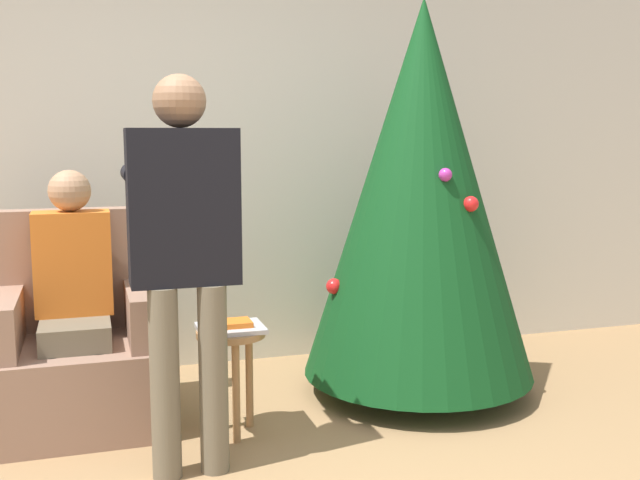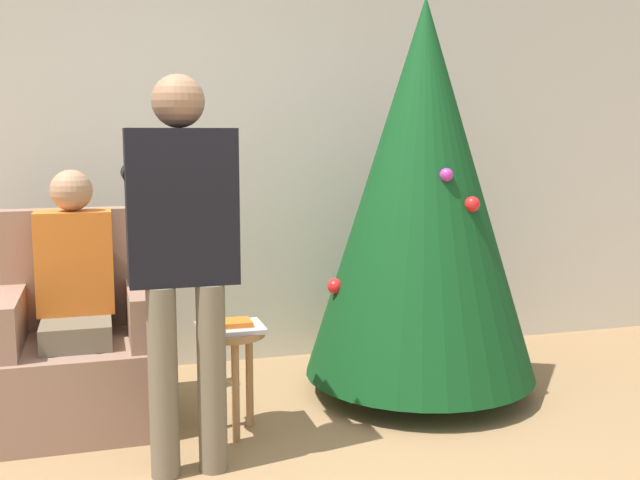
# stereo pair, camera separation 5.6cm
# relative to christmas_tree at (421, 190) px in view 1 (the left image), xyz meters

# --- Properties ---
(wall_back) EXTENTS (8.00, 0.06, 2.70)m
(wall_back) POSITION_rel_christmas_tree_xyz_m (-1.18, 0.88, 0.25)
(wall_back) COLOR beige
(wall_back) RESTS_ON ground_plane
(christmas_tree) EXTENTS (1.24, 1.24, 2.10)m
(christmas_tree) POSITION_rel_christmas_tree_xyz_m (0.00, 0.00, 0.00)
(christmas_tree) COLOR brown
(christmas_tree) RESTS_ON ground_plane
(armchair) EXTENTS (0.72, 0.74, 1.02)m
(armchair) POSITION_rel_christmas_tree_xyz_m (-1.77, 0.11, -0.76)
(armchair) COLOR #93705B
(armchair) RESTS_ON ground_plane
(person_seated) EXTENTS (0.36, 0.46, 1.23)m
(person_seated) POSITION_rel_christmas_tree_xyz_m (-1.77, 0.07, -0.43)
(person_seated) COLOR #6B604C
(person_seated) RESTS_ON ground_plane
(person_standing) EXTENTS (0.45, 0.57, 1.64)m
(person_standing) POSITION_rel_christmas_tree_xyz_m (-1.32, -0.59, -0.12)
(person_standing) COLOR #6B604C
(person_standing) RESTS_ON ground_plane
(side_stool) EXTENTS (0.32, 0.32, 0.50)m
(side_stool) POSITION_rel_christmas_tree_xyz_m (-1.08, -0.28, -0.71)
(side_stool) COLOR #A37547
(side_stool) RESTS_ON ground_plane
(laptop) EXTENTS (0.30, 0.25, 0.02)m
(laptop) POSITION_rel_christmas_tree_xyz_m (-1.08, -0.28, -0.60)
(laptop) COLOR silver
(laptop) RESTS_ON side_stool
(book) EXTENTS (0.19, 0.13, 0.02)m
(book) POSITION_rel_christmas_tree_xyz_m (-1.08, -0.28, -0.57)
(book) COLOR orange
(book) RESTS_ON laptop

